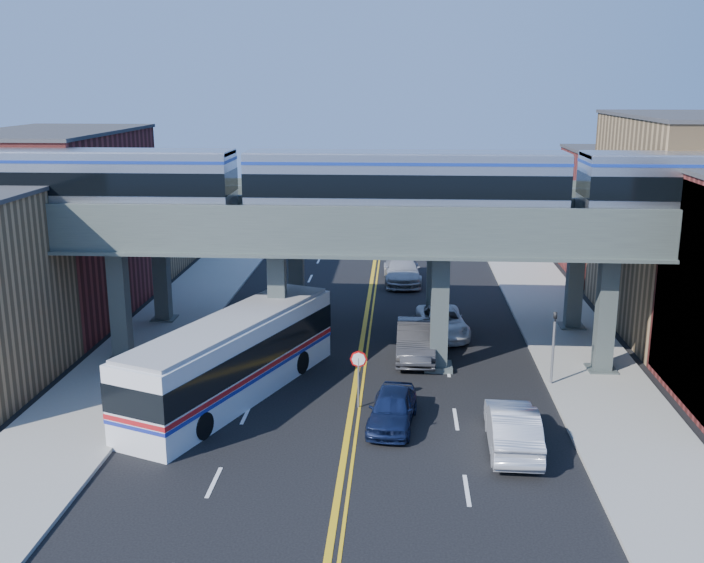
{
  "coord_description": "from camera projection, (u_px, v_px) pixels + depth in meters",
  "views": [
    {
      "loc": [
        2.04,
        -29.01,
        13.91
      ],
      "look_at": [
        -0.16,
        5.77,
        5.01
      ],
      "focal_mm": 40.0,
      "sensor_mm": 36.0,
      "label": 1
    }
  ],
  "objects": [
    {
      "name": "building_east_b",
      "position": [
        691.0,
        225.0,
        44.48
      ],
      "size": [
        8.0,
        14.0,
        12.0
      ],
      "primitive_type": "cube",
      "color": "#92724B",
      "rests_on": "ground"
    },
    {
      "name": "sidewalk_west",
      "position": [
        146.0,
        348.0,
        41.98
      ],
      "size": [
        5.0,
        70.0,
        0.16
      ],
      "primitive_type": "cube",
      "color": "gray",
      "rests_on": "ground"
    },
    {
      "name": "elevated_viaduct_far",
      "position": [
        365.0,
        217.0,
        44.53
      ],
      "size": [
        52.0,
        3.6,
        7.4
      ],
      "color": "#414C4A",
      "rests_on": "ground"
    },
    {
      "name": "building_west_c",
      "position": [
        132.0,
        216.0,
        59.81
      ],
      "size": [
        8.0,
        10.0,
        8.0
      ],
      "primitive_type": "cube",
      "color": "#92724B",
      "rests_on": "ground"
    },
    {
      "name": "car_lane_c",
      "position": [
        442.0,
        322.0,
        44.22
      ],
      "size": [
        3.08,
        5.69,
        1.52
      ],
      "primitive_type": "imported",
      "rotation": [
        0.0,
        0.0,
        0.11
      ],
      "color": "silver",
      "rests_on": "ground"
    },
    {
      "name": "building_west_b",
      "position": [
        57.0,
        227.0,
        46.87
      ],
      "size": [
        8.0,
        14.0,
        11.0
      ],
      "primitive_type": "cube",
      "color": "maroon",
      "rests_on": "ground"
    },
    {
      "name": "sidewalk_east",
      "position": [
        582.0,
        357.0,
        40.57
      ],
      "size": [
        5.0,
        70.0,
        0.16
      ],
      "primitive_type": "cube",
      "color": "gray",
      "rests_on": "ground"
    },
    {
      "name": "mural_panel",
      "position": [
        693.0,
        303.0,
        33.42
      ],
      "size": [
        0.1,
        9.5,
        9.5
      ],
      "primitive_type": "cube",
      "color": "teal",
      "rests_on": "ground"
    },
    {
      "name": "traffic_signal",
      "position": [
        554.0,
        340.0,
        36.29
      ],
      "size": [
        0.15,
        0.18,
        4.1
      ],
      "color": "slate",
      "rests_on": "ground"
    },
    {
      "name": "ground",
      "position": [
        347.0,
        437.0,
        31.62
      ],
      "size": [
        120.0,
        120.0,
        0.0
      ],
      "primitive_type": "plane",
      "color": "black",
      "rests_on": "ground"
    },
    {
      "name": "car_lane_b",
      "position": [
        416.0,
        340.0,
        40.58
      ],
      "size": [
        2.04,
        5.63,
        1.85
      ],
      "primitive_type": "imported",
      "rotation": [
        0.0,
        0.0,
        -0.02
      ],
      "color": "#303032",
      "rests_on": "ground"
    },
    {
      "name": "stop_sign",
      "position": [
        359.0,
        370.0,
        34.07
      ],
      "size": [
        0.76,
        0.09,
        2.63
      ],
      "color": "slate",
      "rests_on": "ground"
    },
    {
      "name": "building_east_c",
      "position": [
        626.0,
        214.0,
        57.42
      ],
      "size": [
        8.0,
        10.0,
        9.0
      ],
      "primitive_type": "cube",
      "color": "maroon",
      "rests_on": "ground"
    },
    {
      "name": "car_parked_curb",
      "position": [
        513.0,
        428.0,
        30.42
      ],
      "size": [
        2.01,
        5.37,
        1.75
      ],
      "primitive_type": "imported",
      "rotation": [
        0.0,
        0.0,
        3.11
      ],
      "color": "#BBBBC0",
      "rests_on": "ground"
    },
    {
      "name": "transit_train",
      "position": [
        405.0,
        184.0,
        36.94
      ],
      "size": [
        46.51,
        2.91,
        3.4
      ],
      "color": "black",
      "rests_on": "elevated_viaduct_near"
    },
    {
      "name": "car_lane_a",
      "position": [
        392.0,
        408.0,
        32.51
      ],
      "size": [
        2.29,
        4.67,
        1.53
      ],
      "primitive_type": "imported",
      "rotation": [
        0.0,
        0.0,
        -0.11
      ],
      "color": "#101A3C",
      "rests_on": "ground"
    },
    {
      "name": "elevated_viaduct_near",
      "position": [
        358.0,
        241.0,
        37.76
      ],
      "size": [
        52.0,
        3.6,
        7.4
      ],
      "color": "#414C4A",
      "rests_on": "ground"
    },
    {
      "name": "transit_bus",
      "position": [
        233.0,
        358.0,
        35.37
      ],
      "size": [
        7.8,
        13.65,
        3.48
      ],
      "rotation": [
        0.0,
        0.0,
        1.19
      ],
      "color": "silver",
      "rests_on": "ground"
    },
    {
      "name": "car_lane_d",
      "position": [
        402.0,
        270.0,
        55.81
      ],
      "size": [
        2.84,
        6.34,
        1.81
      ],
      "primitive_type": "imported",
      "rotation": [
        0.0,
        0.0,
        0.05
      ],
      "color": "#9FA0A4",
      "rests_on": "ground"
    }
  ]
}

